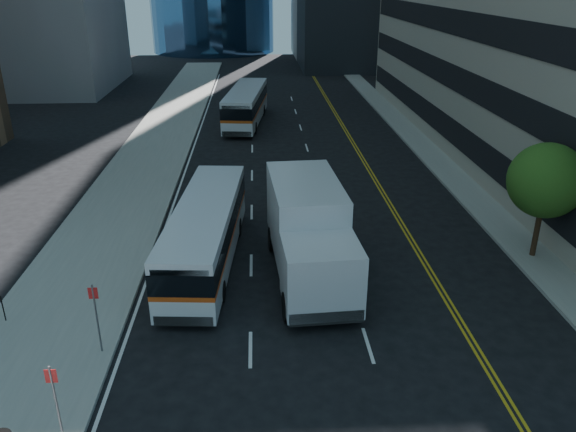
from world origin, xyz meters
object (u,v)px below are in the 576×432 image
object	(u,v)px
street_tree	(546,181)
box_truck	(309,232)
bus_rear	(246,105)
bus_front	(206,232)

from	to	relation	value
street_tree	box_truck	world-z (taller)	street_tree
street_tree	bus_rear	bearing A→B (deg)	116.78
box_truck	street_tree	bearing A→B (deg)	2.61
bus_front	box_truck	bearing A→B (deg)	-13.93
bus_rear	box_truck	size ratio (longest dim) A/B	1.40
bus_rear	box_truck	xyz separation A→B (m)	(2.89, -26.87, 0.43)
bus_rear	box_truck	bearing A→B (deg)	-77.03
street_tree	bus_rear	size ratio (longest dim) A/B	0.44
street_tree	bus_front	size ratio (longest dim) A/B	0.47
street_tree	box_truck	distance (m)	10.29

